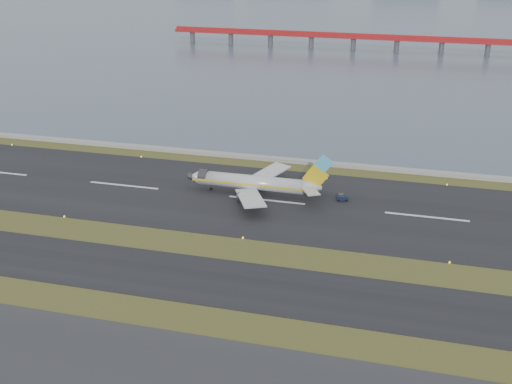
% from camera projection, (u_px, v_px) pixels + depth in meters
% --- Properties ---
extents(ground, '(1000.00, 1000.00, 0.00)m').
position_uv_depth(ground, '(233.00, 254.00, 138.02)').
color(ground, '#3C481A').
rests_on(ground, ground).
extents(taxiway_strip, '(1000.00, 18.00, 0.10)m').
position_uv_depth(taxiway_strip, '(216.00, 281.00, 127.29)').
color(taxiway_strip, black).
rests_on(taxiway_strip, ground).
extents(runway_strip, '(1000.00, 45.00, 0.10)m').
position_uv_depth(runway_strip, '(267.00, 200.00, 164.78)').
color(runway_strip, black).
rests_on(runway_strip, ground).
extents(seawall, '(1000.00, 2.50, 1.00)m').
position_uv_depth(seawall, '(291.00, 160.00, 191.39)').
color(seawall, '#999994').
rests_on(seawall, ground).
extents(bay_water, '(1400.00, 800.00, 1.30)m').
position_uv_depth(bay_water, '(387.00, 8.00, 548.65)').
color(bay_water, '#465365').
rests_on(bay_water, ground).
extents(red_pier, '(260.00, 5.00, 10.20)m').
position_uv_depth(red_pier, '(397.00, 39.00, 353.69)').
color(red_pier, '#A91D1E').
rests_on(red_pier, ground).
extents(airliner, '(38.52, 32.89, 12.80)m').
position_uv_depth(airliner, '(256.00, 183.00, 166.79)').
color(airliner, silver).
rests_on(airliner, ground).
extents(pushback_tug, '(3.13, 2.20, 1.83)m').
position_uv_depth(pushback_tug, '(342.00, 197.00, 164.42)').
color(pushback_tug, black).
rests_on(pushback_tug, ground).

